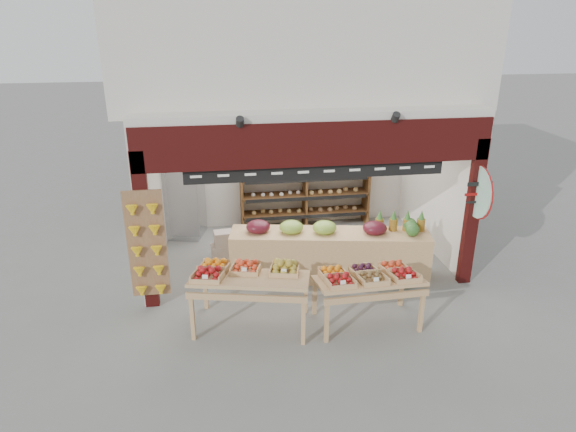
# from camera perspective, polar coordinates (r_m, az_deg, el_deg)

# --- Properties ---
(ground) EXTENTS (60.00, 60.00, 0.00)m
(ground) POSITION_cam_1_polar(r_m,az_deg,el_deg) (9.98, 1.77, -5.47)
(ground) COLOR slate
(ground) RESTS_ON ground
(shop_structure) EXTENTS (6.36, 5.12, 5.40)m
(shop_structure) POSITION_cam_1_polar(r_m,az_deg,el_deg) (10.49, 0.41, 18.23)
(shop_structure) COLOR beige
(shop_structure) RESTS_ON ground
(banana_board) EXTENTS (0.60, 0.15, 1.80)m
(banana_board) POSITION_cam_1_polar(r_m,az_deg,el_deg) (8.38, -15.40, -3.36)
(banana_board) COLOR #916442
(banana_board) RESTS_ON ground
(gift_sign) EXTENTS (0.04, 0.93, 0.92)m
(gift_sign) POSITION_cam_1_polar(r_m,az_deg,el_deg) (9.18, 20.38, 2.52)
(gift_sign) COLOR #AFDCC5
(gift_sign) RESTS_ON ground
(back_shelving) EXTENTS (2.89, 0.47, 1.80)m
(back_shelving) POSITION_cam_1_polar(r_m,az_deg,el_deg) (11.40, 1.92, 4.16)
(back_shelving) COLOR brown
(back_shelving) RESTS_ON ground
(refrigerator) EXTENTS (0.92, 0.92, 1.94)m
(refrigerator) POSITION_cam_1_polar(r_m,az_deg,el_deg) (11.17, -11.58, 2.51)
(refrigerator) COLOR #B5B7BC
(refrigerator) RESTS_ON ground
(cardboard_stack) EXTENTS (0.97, 0.71, 0.62)m
(cardboard_stack) POSITION_cam_1_polar(r_m,az_deg,el_deg) (10.18, -6.01, -3.58)
(cardboard_stack) COLOR silver
(cardboard_stack) RESTS_ON ground
(mid_counter) EXTENTS (3.63, 1.30, 1.11)m
(mid_counter) POSITION_cam_1_polar(r_m,az_deg,el_deg) (9.36, 4.54, -4.12)
(mid_counter) COLOR tan
(mid_counter) RESTS_ON ground
(display_table_left) EXTENTS (1.92, 1.33, 1.10)m
(display_table_left) POSITION_cam_1_polar(r_m,az_deg,el_deg) (7.86, -4.97, -6.52)
(display_table_left) COLOR tan
(display_table_left) RESTS_ON ground
(display_table_right) EXTENTS (1.62, 0.94, 1.02)m
(display_table_right) POSITION_cam_1_polar(r_m,az_deg,el_deg) (7.95, 8.90, -6.76)
(display_table_right) COLOR tan
(display_table_right) RESTS_ON ground
(watermelon_pile) EXTENTS (0.79, 0.76, 0.58)m
(watermelon_pile) POSITION_cam_1_polar(r_m,az_deg,el_deg) (9.56, 12.07, -5.85)
(watermelon_pile) COLOR #194717
(watermelon_pile) RESTS_ON ground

